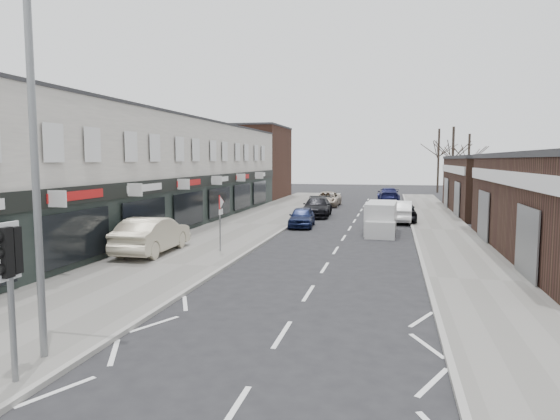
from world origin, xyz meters
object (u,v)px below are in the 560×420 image
Objects in this scene: parked_car_left_a at (302,217)px; parked_car_right_a at (400,211)px; traffic_light at (9,265)px; warning_sign at (221,207)px; parked_car_left_b at (317,207)px; parked_car_left_c at (327,199)px; street_lamp at (41,148)px; parked_car_right_b at (402,211)px; pedestrian at (137,240)px; parked_car_right_c at (388,195)px; sedan_on_pavement at (152,235)px; white_van at (381,219)px.

parked_car_right_a is (6.29, 3.93, 0.11)m from parked_car_left_a.
warning_sign is (-0.76, 14.02, -0.21)m from traffic_light.
parked_car_left_c is at bearing 89.80° from parked_car_left_b.
warning_sign is (-0.63, 12.80, -2.42)m from street_lamp.
parked_car_left_c is 1.07× the size of parked_car_right_b.
parked_car_left_c is (4.94, 27.09, -0.19)m from pedestrian.
parked_car_right_c is (5.33, 21.19, 0.10)m from parked_car_left_a.
warning_sign is 10.34m from parked_car_left_a.
parked_car_left_c is 1.06× the size of parked_car_right_a.
traffic_light is 12.64m from pedestrian.
street_lamp is at bearing 77.89° from parked_car_right_c.
pedestrian is 0.33× the size of parked_car_right_b.
parked_car_right_b reaches higher than parked_car_left_b.
pedestrian is 0.39× the size of parked_car_left_a.
parked_car_left_c is 12.76m from parked_car_right_b.
street_lamp reaches higher than parked_car_right_b.
parked_car_right_b reaches higher than parked_car_left_c.
parked_car_right_c reaches higher than parked_car_left_c.
street_lamp reaches higher than parked_car_right_c.
parked_car_left_a is at bearing 72.45° from parked_car_right_c.
parked_car_left_b is 15.87m from parked_car_right_c.
pedestrian is (-0.25, -0.98, -0.08)m from sedan_on_pavement.
white_van is 6.04m from parked_car_right_b.
pedestrian is 0.29× the size of parked_car_left_b.
sedan_on_pavement reaches higher than parked_car_left_a.
white_van is at bearing 86.08° from parked_car_right_c.
parked_car_right_b is (6.35, -2.11, 0.04)m from parked_car_left_b.
parked_car_left_a is at bearing -115.76° from sedan_on_pavement.
parked_car_left_c is (1.00, 39.01, -1.73)m from traffic_light.
sedan_on_pavement is at bearing 68.93° from parked_car_right_c.
warning_sign reaches higher than sedan_on_pavement.
street_lamp is 1.58× the size of sedan_on_pavement.
parked_car_right_a reaches higher than parked_car_right_c.
traffic_light is 0.63× the size of parked_car_left_c.
pedestrian is at bearing -146.53° from warning_sign.
parked_car_right_b is at bearing 73.81° from street_lamp.
parked_car_left_a is at bearing 86.51° from street_lamp.
sedan_on_pavement is at bearing -118.44° from parked_car_left_a.
sedan_on_pavement is at bearing -128.71° from pedestrian.
warning_sign reaches higher than pedestrian.
parked_car_left_a is at bearing 86.98° from traffic_light.
traffic_light reaches higher than parked_car_left_b.
parked_car_right_c reaches higher than parked_car_left_a.
parked_car_right_c is at bearing -85.09° from parked_car_right_a.
parked_car_left_a is 7.41m from parked_car_right_a.
pedestrian is (-10.34, -10.33, -0.01)m from white_van.
parked_car_left_c is at bearing 44.60° from parked_car_right_c.
parked_car_right_a is at bearing 73.98° from street_lamp.
parked_car_left_c is (-5.40, 16.76, -0.19)m from white_van.
traffic_light is at bearing 104.16° from sedan_on_pavement.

